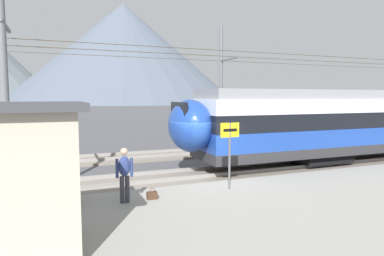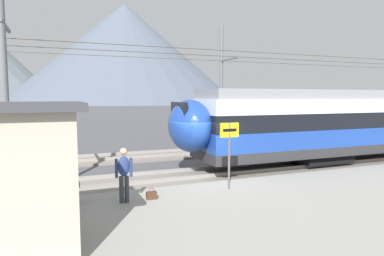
% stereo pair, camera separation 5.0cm
% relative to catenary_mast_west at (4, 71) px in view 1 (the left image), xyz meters
% --- Properties ---
extents(ground_plane, '(400.00, 400.00, 0.00)m').
position_rel_catenary_mast_west_xyz_m(ground_plane, '(7.08, 0.24, -4.31)').
color(ground_plane, '#4C4C51').
extents(platform_slab, '(120.00, 8.35, 0.29)m').
position_rel_catenary_mast_west_xyz_m(platform_slab, '(7.08, -4.59, -4.16)').
color(platform_slab, gray).
rests_on(platform_slab, ground).
extents(track_near, '(120.00, 3.00, 0.28)m').
position_rel_catenary_mast_west_xyz_m(track_near, '(7.08, 1.57, -4.24)').
color(track_near, slate).
rests_on(track_near, ground).
extents(track_far, '(120.00, 3.00, 0.28)m').
position_rel_catenary_mast_west_xyz_m(track_far, '(7.08, 7.10, -4.24)').
color(track_far, slate).
rests_on(track_far, ground).
extents(catenary_mast_west, '(48.39, 1.99, 8.35)m').
position_rel_catenary_mast_west_xyz_m(catenary_mast_west, '(0.00, 0.00, 0.00)').
color(catenary_mast_west, slate).
rests_on(catenary_mast_west, ground).
extents(catenary_mast_far_side, '(48.39, 2.48, 8.34)m').
position_rel_catenary_mast_west_xyz_m(catenary_mast_far_side, '(12.05, 9.11, 0.03)').
color(catenary_mast_far_side, slate).
rests_on(catenary_mast_far_side, ground).
extents(platform_sign, '(0.70, 0.08, 2.33)m').
position_rel_catenary_mast_west_xyz_m(platform_sign, '(6.99, -1.54, -2.31)').
color(platform_sign, '#59595B').
rests_on(platform_sign, platform_slab).
extents(passenger_walking, '(0.53, 0.22, 1.69)m').
position_rel_catenary_mast_west_xyz_m(passenger_walking, '(3.30, -1.72, -3.08)').
color(passenger_walking, '#383842').
rests_on(passenger_walking, platform_slab).
extents(handbag_beside_passenger, '(0.32, 0.18, 0.37)m').
position_rel_catenary_mast_west_xyz_m(handbag_beside_passenger, '(4.16, -1.70, -3.90)').
color(handbag_beside_passenger, '#472D1E').
rests_on(handbag_beside_passenger, platform_slab).
extents(potted_plant_platform_edge, '(0.56, 0.56, 0.83)m').
position_rel_catenary_mast_west_xyz_m(potted_plant_platform_edge, '(1.77, -1.17, -3.56)').
color(potted_plant_platform_edge, brown).
rests_on(potted_plant_platform_edge, platform_slab).
extents(mountain_central_peak, '(127.08, 127.08, 55.09)m').
position_rel_catenary_mast_west_xyz_m(mountain_central_peak, '(36.58, 179.84, 23.24)').
color(mountain_central_peak, '#515B6B').
rests_on(mountain_central_peak, ground).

